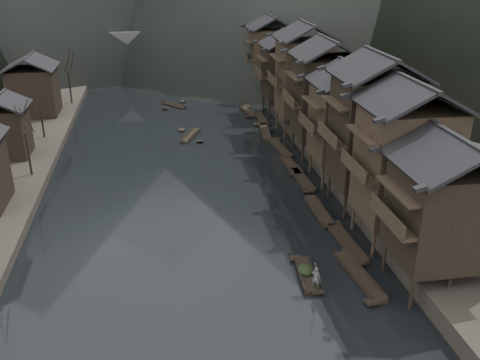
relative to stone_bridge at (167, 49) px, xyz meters
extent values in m
plane|color=black|center=(0.00, -72.00, -5.11)|extent=(300.00, 300.00, 0.00)
cube|color=#2D2823|center=(35.00, -32.00, -4.21)|extent=(40.00, 200.00, 1.80)
cylinder|color=black|center=(14.20, -82.40, -3.81)|extent=(0.30, 0.30, 2.90)
cylinder|color=black|center=(14.20, -77.60, -3.81)|extent=(0.30, 0.30, 2.90)
cylinder|color=black|center=(16.95, -82.40, -3.81)|extent=(0.30, 0.30, 2.90)
cylinder|color=black|center=(16.95, -77.60, -3.81)|extent=(0.30, 0.30, 2.90)
cube|color=black|center=(17.30, -80.00, 1.05)|extent=(7.00, 6.00, 7.12)
cube|color=#33271C|center=(13.30, -80.00, 0.69)|extent=(1.20, 5.70, 0.25)
cylinder|color=#33271C|center=(14.20, -75.40, -3.81)|extent=(0.30, 0.30, 2.90)
cylinder|color=#33271C|center=(14.20, -70.60, -3.81)|extent=(0.30, 0.30, 2.90)
cylinder|color=#33271C|center=(16.95, -75.40, -3.81)|extent=(0.30, 0.30, 2.90)
cylinder|color=#33271C|center=(16.95, -70.60, -3.81)|extent=(0.30, 0.30, 2.90)
cube|color=#33271C|center=(17.30, -73.00, 2.19)|extent=(7.00, 6.00, 9.39)
cube|color=#33271C|center=(13.30, -73.00, 1.72)|extent=(1.20, 5.70, 0.25)
cylinder|color=black|center=(14.20, -68.40, -3.81)|extent=(0.30, 0.30, 2.90)
cylinder|color=black|center=(14.20, -63.60, -3.81)|extent=(0.30, 0.30, 2.90)
cylinder|color=black|center=(16.95, -68.40, -3.81)|extent=(0.30, 0.30, 2.90)
cylinder|color=black|center=(16.95, -63.60, -3.81)|extent=(0.30, 0.30, 2.90)
cube|color=black|center=(17.30, -66.00, 2.66)|extent=(7.00, 6.00, 10.33)
cube|color=#33271C|center=(13.30, -66.00, 2.14)|extent=(1.20, 5.70, 0.25)
cylinder|color=#33271C|center=(14.20, -61.40, -3.81)|extent=(0.30, 0.30, 2.90)
cylinder|color=#33271C|center=(14.20, -56.60, -3.81)|extent=(0.30, 0.30, 2.90)
cylinder|color=#33271C|center=(16.95, -61.40, -3.81)|extent=(0.30, 0.30, 2.90)
cylinder|color=#33271C|center=(16.95, -56.60, -3.81)|extent=(0.30, 0.30, 2.90)
cube|color=#33271C|center=(17.30, -59.00, 1.52)|extent=(7.00, 6.00, 8.06)
cube|color=#33271C|center=(13.30, -59.00, 1.12)|extent=(1.20, 5.70, 0.25)
cylinder|color=black|center=(14.20, -53.40, -3.81)|extent=(0.30, 0.30, 2.90)
cylinder|color=black|center=(14.20, -48.60, -3.81)|extent=(0.30, 0.30, 2.90)
cylinder|color=black|center=(16.95, -53.40, -3.81)|extent=(0.30, 0.30, 2.90)
cylinder|color=black|center=(16.95, -48.60, -3.81)|extent=(0.30, 0.30, 2.90)
cube|color=black|center=(17.30, -51.00, 2.21)|extent=(7.00, 6.00, 9.44)
cube|color=#33271C|center=(13.30, -51.00, 1.74)|extent=(1.20, 5.70, 0.25)
cylinder|color=#33271C|center=(14.20, -44.40, -3.81)|extent=(0.30, 0.30, 2.90)
cylinder|color=#33271C|center=(14.20, -39.60, -3.81)|extent=(0.30, 0.30, 2.90)
cylinder|color=#33271C|center=(16.95, -44.40, -3.81)|extent=(0.30, 0.30, 2.90)
cylinder|color=#33271C|center=(16.95, -39.60, -3.81)|extent=(0.30, 0.30, 2.90)
cube|color=#33271C|center=(17.30, -42.00, 2.55)|extent=(7.00, 6.00, 10.12)
cube|color=#33271C|center=(13.30, -42.00, 2.04)|extent=(1.20, 5.70, 0.25)
cylinder|color=black|center=(14.20, -34.40, -3.81)|extent=(0.30, 0.30, 2.90)
cylinder|color=black|center=(14.20, -29.60, -3.81)|extent=(0.30, 0.30, 2.90)
cylinder|color=black|center=(16.95, -34.40, -3.81)|extent=(0.30, 0.30, 2.90)
cylinder|color=black|center=(16.95, -29.60, -3.81)|extent=(0.30, 0.30, 2.90)
cube|color=black|center=(17.30, -32.00, 1.32)|extent=(7.00, 6.00, 7.66)
cube|color=#33271C|center=(13.30, -32.00, 0.94)|extent=(1.20, 5.70, 0.25)
cylinder|color=#33271C|center=(14.20, -22.40, -3.81)|extent=(0.30, 0.30, 2.90)
cylinder|color=#33271C|center=(14.20, -17.60, -3.81)|extent=(0.30, 0.30, 2.90)
cylinder|color=#33271C|center=(16.95, -22.40, -3.81)|extent=(0.30, 0.30, 2.90)
cylinder|color=#33271C|center=(16.95, -17.60, -3.81)|extent=(0.30, 0.30, 2.90)
cube|color=#33271C|center=(17.30, -20.00, 1.83)|extent=(7.00, 6.00, 8.68)
cube|color=#33271C|center=(13.30, -20.00, 1.39)|extent=(1.20, 5.70, 0.25)
cube|color=black|center=(-20.50, -48.00, -1.01)|extent=(5.00, 5.00, 5.80)
cube|color=black|center=(-20.50, -30.00, -0.51)|extent=(6.50, 6.50, 6.80)
cylinder|color=black|center=(-17.00, -54.69, -1.51)|extent=(0.24, 0.24, 4.80)
cylinder|color=black|center=(-17.00, -41.62, -1.61)|extent=(0.24, 0.24, 4.60)
cylinder|color=black|center=(-17.00, -24.36, -1.42)|extent=(0.24, 0.24, 4.98)
cube|color=black|center=(12.01, -78.12, -4.96)|extent=(1.87, 7.29, 0.30)
cube|color=black|center=(12.01, -78.12, -4.78)|extent=(1.91, 7.16, 0.10)
cube|color=black|center=(12.38, -74.68, -4.82)|extent=(1.02, 0.98, 0.36)
cube|color=black|center=(11.64, -81.57, -4.82)|extent=(1.02, 0.98, 0.36)
cube|color=black|center=(12.77, -73.09, -4.96)|extent=(1.55, 7.11, 0.30)
cube|color=black|center=(12.77, -73.09, -4.78)|extent=(1.60, 6.97, 0.10)
cube|color=black|center=(12.98, -69.71, -4.82)|extent=(0.99, 0.92, 0.35)
cube|color=black|center=(12.55, -76.47, -4.82)|extent=(0.99, 0.92, 0.35)
cube|color=black|center=(12.19, -66.89, -4.96)|extent=(1.16, 6.35, 0.30)
cube|color=black|center=(12.19, -66.89, -4.78)|extent=(1.21, 6.23, 0.10)
cube|color=black|center=(12.22, -63.84, -4.82)|extent=(0.94, 0.79, 0.33)
cube|color=black|center=(12.17, -69.93, -4.82)|extent=(0.94, 0.79, 0.33)
cube|color=black|center=(12.61, -58.94, -4.96)|extent=(1.41, 6.77, 0.30)
cube|color=black|center=(12.61, -58.94, -4.78)|extent=(1.46, 6.64, 0.10)
cube|color=black|center=(12.76, -55.72, -4.82)|extent=(0.97, 0.87, 0.34)
cube|color=black|center=(12.46, -62.17, -4.82)|extent=(0.97, 0.87, 0.34)
cube|color=black|center=(12.46, -54.65, -4.96)|extent=(1.67, 6.01, 0.30)
cube|color=black|center=(12.46, -54.65, -4.78)|extent=(1.71, 5.89, 0.10)
cube|color=black|center=(12.74, -51.81, -4.82)|extent=(1.00, 0.82, 0.32)
cube|color=black|center=(12.19, -57.48, -4.82)|extent=(1.00, 0.82, 0.32)
cube|color=black|center=(12.54, -48.54, -4.96)|extent=(1.70, 7.02, 0.30)
cube|color=black|center=(12.54, -48.54, -4.78)|extent=(1.74, 6.89, 0.10)
cube|color=black|center=(12.83, -45.22, -4.82)|extent=(1.01, 0.93, 0.35)
cube|color=black|center=(12.26, -51.87, -4.82)|extent=(1.01, 0.93, 0.35)
cube|color=black|center=(12.03, -41.59, -4.96)|extent=(1.95, 7.62, 0.30)
cube|color=black|center=(12.03, -41.59, -4.78)|extent=(1.99, 7.47, 0.10)
cube|color=black|center=(11.62, -37.99, -4.82)|extent=(1.03, 1.02, 0.36)
cube|color=black|center=(12.45, -45.18, -4.82)|extent=(1.03, 1.02, 0.36)
cube|color=black|center=(12.69, -35.49, -4.96)|extent=(1.27, 6.38, 0.30)
cube|color=black|center=(12.69, -35.49, -4.78)|extent=(1.33, 6.25, 0.10)
cube|color=black|center=(12.60, -32.44, -4.82)|extent=(0.96, 0.81, 0.33)
cube|color=black|center=(12.77, -38.54, -4.82)|extent=(0.96, 0.81, 0.33)
cube|color=black|center=(11.46, -31.19, -4.96)|extent=(1.80, 5.91, 0.30)
cube|color=black|center=(11.46, -31.19, -4.78)|extent=(1.84, 5.81, 0.10)
cube|color=black|center=(11.80, -28.41, -4.82)|extent=(1.02, 0.83, 0.32)
cube|color=black|center=(11.12, -33.96, -4.82)|extent=(1.02, 0.83, 0.32)
cube|color=black|center=(11.50, -24.31, -4.96)|extent=(1.68, 6.85, 0.30)
cube|color=black|center=(11.50, -24.31, -4.78)|extent=(1.72, 6.72, 0.10)
cube|color=black|center=(11.78, -21.07, -4.82)|extent=(1.00, 0.91, 0.35)
cube|color=black|center=(11.22, -27.55, -4.82)|extent=(1.00, 0.91, 0.35)
cube|color=black|center=(12.46, -18.51, -4.96)|extent=(1.42, 5.91, 0.30)
cube|color=black|center=(12.46, -18.51, -4.78)|extent=(1.47, 5.80, 0.10)
cube|color=black|center=(12.31, -15.71, -4.82)|extent=(0.97, 0.77, 0.32)
cube|color=black|center=(12.61, -21.32, -4.82)|extent=(0.97, 0.77, 0.32)
cube|color=black|center=(11.74, -12.89, -4.96)|extent=(1.32, 6.90, 0.30)
cube|color=black|center=(11.74, -12.89, -4.78)|extent=(1.37, 6.76, 0.10)
cube|color=black|center=(11.84, -9.59, -4.82)|extent=(0.96, 0.87, 0.35)
cube|color=black|center=(11.64, -16.18, -4.82)|extent=(0.96, 0.87, 0.35)
cube|color=black|center=(1.63, -41.62, -4.96)|extent=(3.15, 5.88, 0.30)
cube|color=black|center=(1.63, -41.62, -4.78)|extent=(3.15, 5.78, 0.10)
cube|color=black|center=(0.56, -38.98, -4.82)|extent=(1.06, 1.00, 0.32)
cube|color=black|center=(2.70, -44.26, -4.82)|extent=(1.06, 1.00, 0.32)
cube|color=black|center=(0.12, -25.43, -4.96)|extent=(3.98, 4.66, 0.30)
cube|color=black|center=(0.12, -25.43, -4.78)|extent=(3.96, 4.61, 0.10)
cube|color=black|center=(1.66, -23.49, -4.82)|extent=(1.06, 1.03, 0.30)
cube|color=black|center=(-1.41, -27.37, -4.82)|extent=(1.06, 1.03, 0.30)
cube|color=black|center=(1.59, -16.01, -4.96)|extent=(3.48, 4.31, 0.30)
cube|color=black|center=(1.59, -16.01, -4.78)|extent=(3.47, 4.27, 0.10)
cube|color=black|center=(0.31, -14.22, -4.82)|extent=(1.03, 0.96, 0.29)
cube|color=black|center=(2.87, -17.80, -4.82)|extent=(1.03, 0.96, 0.29)
cube|color=#4C4C4F|center=(0.00, 0.00, 2.09)|extent=(40.00, 6.00, 1.60)
cube|color=#4C4C4F|center=(0.00, -2.70, 3.39)|extent=(40.00, 0.50, 1.00)
cube|color=#4C4C4F|center=(0.00, 2.70, 3.39)|extent=(40.00, 0.50, 1.00)
cube|color=#4C4C4F|center=(-14.00, 0.00, -1.91)|extent=(3.20, 6.00, 6.40)
cube|color=#4C4C4F|center=(-4.50, 0.00, -1.91)|extent=(3.20, 6.00, 6.40)
cube|color=#4C4C4F|center=(4.50, 0.00, -1.91)|extent=(3.20, 6.00, 6.40)
cube|color=#4C4C4F|center=(14.00, 0.00, -1.91)|extent=(3.20, 6.00, 6.40)
cube|color=black|center=(7.98, -77.34, -4.96)|extent=(1.50, 5.05, 0.30)
cube|color=black|center=(7.98, -77.34, -4.78)|extent=(1.55, 4.96, 0.10)
cube|color=black|center=(7.78, -74.96, -4.82)|extent=(0.97, 0.70, 0.30)
cube|color=black|center=(8.19, -79.72, -4.82)|extent=(0.97, 0.70, 0.30)
ellipsoid|color=black|center=(7.96, -77.10, -4.31)|extent=(1.19, 1.56, 0.71)
imported|color=#5D5D5F|center=(8.15, -79.23, -3.76)|extent=(0.79, 0.72, 1.81)
cylinder|color=#8C7A51|center=(8.35, -79.23, -1.05)|extent=(1.48, 2.19, 3.60)
camera|label=1|loc=(-2.74, -111.48, 18.30)|focal=40.00mm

